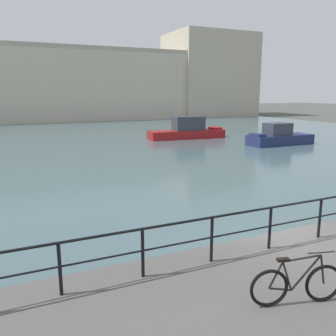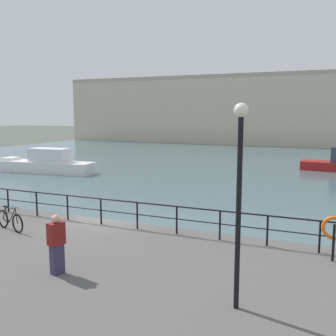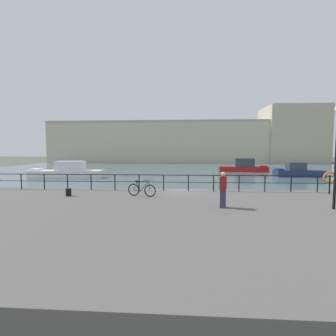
{
  "view_description": "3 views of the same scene",
  "coord_description": "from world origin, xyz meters",
  "views": [
    {
      "loc": [
        -6.83,
        -7.09,
        4.76
      ],
      "look_at": [
        -1.73,
        4.14,
        2.12
      ],
      "focal_mm": 37.86,
      "sensor_mm": 36.0,
      "label": 1
    },
    {
      "loc": [
        8.79,
        -13.58,
        5.47
      ],
      "look_at": [
        -0.08,
        7.35,
        2.21
      ],
      "focal_mm": 41.09,
      "sensor_mm": 36.0,
      "label": 2
    },
    {
      "loc": [
        0.1,
        -16.82,
        3.71
      ],
      "look_at": [
        -1.22,
        3.5,
        2.21
      ],
      "focal_mm": 26.15,
      "sensor_mm": 36.0,
      "label": 3
    }
  ],
  "objects": [
    {
      "name": "parked_bicycle",
      "position": [
        -2.35,
        -2.8,
        1.39
      ],
      "size": [
        1.72,
        0.53,
        0.98
      ],
      "rotation": [
        0.0,
        0.0,
        -0.27
      ],
      "color": "black",
      "rests_on": "quay_promenade"
    },
    {
      "name": "moored_red_daysailer",
      "position": [
        15.99,
        18.31,
        0.71
      ],
      "size": [
        6.35,
        2.19,
        2.0
      ],
      "rotation": [
        0.0,
        0.0,
        3.15
      ],
      "color": "navy",
      "rests_on": "water_basin"
    },
    {
      "name": "water_basin",
      "position": [
        0.0,
        30.2,
        0.01
      ],
      "size": [
        80.0,
        60.0,
        0.01
      ],
      "primitive_type": "cube",
      "color": "#476066",
      "rests_on": "ground_plane"
    },
    {
      "name": "moored_small_launch",
      "position": [
        10.42,
        25.93,
        0.84
      ],
      "size": [
        8.2,
        2.83,
        2.3
      ],
      "rotation": [
        0.0,
        0.0,
        -0.08
      ],
      "color": "maroon",
      "rests_on": "water_basin"
    },
    {
      "name": "ground_plane",
      "position": [
        0.0,
        0.0,
        0.0
      ],
      "size": [
        240.0,
        240.0,
        0.0
      ],
      "primitive_type": "plane",
      "color": "#4C5147"
    },
    {
      "name": "harbor_building",
      "position": [
        7.57,
        57.36,
        6.27
      ],
      "size": [
        79.28,
        12.82,
        16.14
      ],
      "color": "#C1B79E",
      "rests_on": "ground_plane"
    },
    {
      "name": "quay_railing",
      "position": [
        -0.41,
        -0.75,
        1.75
      ],
      "size": [
        24.75,
        0.07,
        1.08
      ],
      "color": "black",
      "rests_on": "quay_promenade"
    }
  ]
}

